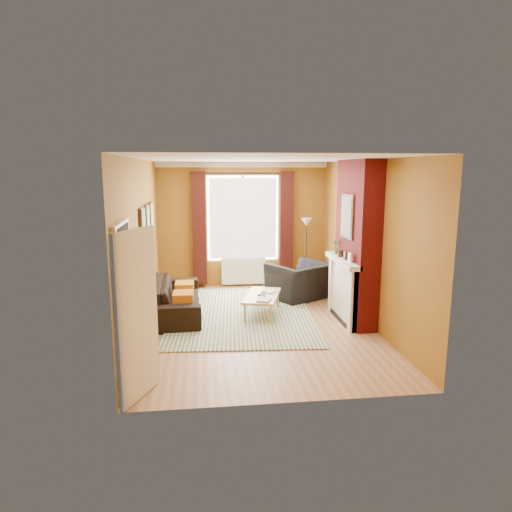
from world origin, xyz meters
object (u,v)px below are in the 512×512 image
object	(u,v)px
armchair	(300,281)
wicker_stool	(281,283)
sofa	(176,298)
coffee_table	(262,297)
floor_lamp	(306,233)

from	to	relation	value
armchair	wicker_stool	distance (m)	0.62
sofa	coffee_table	world-z (taller)	sofa
sofa	wicker_stool	bearing A→B (deg)	-61.72
coffee_table	armchair	bearing A→B (deg)	63.34
coffee_table	wicker_stool	distance (m)	1.62
armchair	wicker_stool	xyz separation A→B (m)	(-0.30, 0.52, -0.17)
sofa	armchair	distance (m)	2.59
wicker_stool	armchair	bearing A→B (deg)	-59.93
wicker_stool	sofa	bearing A→B (deg)	-149.78
armchair	floor_lamp	bearing A→B (deg)	-142.88
armchair	floor_lamp	distance (m)	1.20
sofa	wicker_stool	distance (m)	2.52
coffee_table	sofa	bearing A→B (deg)	-171.95
wicker_stool	floor_lamp	bearing A→B (deg)	21.78
sofa	floor_lamp	size ratio (longest dim) A/B	1.35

